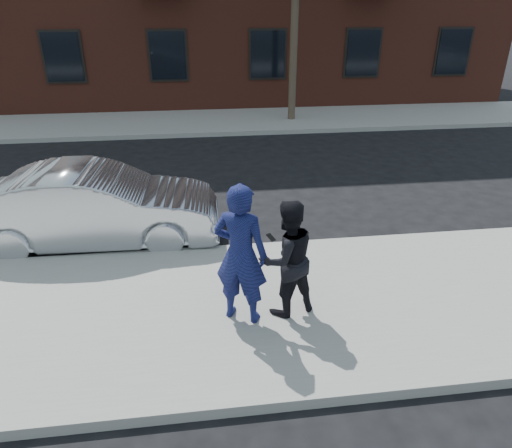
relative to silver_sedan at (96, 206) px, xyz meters
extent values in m
plane|color=black|center=(0.85, -2.30, -0.72)|extent=(100.00, 100.00, 0.00)
cube|color=gray|center=(0.85, -2.55, -0.64)|extent=(50.00, 3.50, 0.15)
cube|color=#999691|center=(0.85, -0.75, -0.64)|extent=(50.00, 0.10, 0.15)
cube|color=gray|center=(0.85, 8.95, -0.64)|extent=(50.00, 3.50, 0.15)
cube|color=#999691|center=(0.85, 7.15, -0.64)|extent=(50.00, 0.10, 0.15)
cube|color=black|center=(4.75, 10.64, 1.48)|extent=(1.30, 0.06, 1.70)
cube|color=black|center=(12.35, 10.64, 1.48)|extent=(1.30, 0.06, 1.70)
cylinder|color=#362920|center=(5.35, 8.70, 1.53)|extent=(0.26, 0.26, 4.20)
imported|color=#B7BABF|center=(0.00, 0.00, 0.00)|extent=(4.41, 1.64, 1.44)
imported|color=navy|center=(2.35, -2.76, 0.40)|extent=(0.84, 0.72, 1.94)
cube|color=black|center=(2.39, -2.54, 0.64)|extent=(0.12, 0.14, 0.08)
imported|color=black|center=(2.97, -2.69, 0.26)|extent=(0.96, 0.85, 1.65)
cube|color=black|center=(2.77, -2.57, 0.52)|extent=(0.13, 0.15, 0.06)
camera|label=1|loc=(1.89, -7.79, 3.30)|focal=32.00mm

